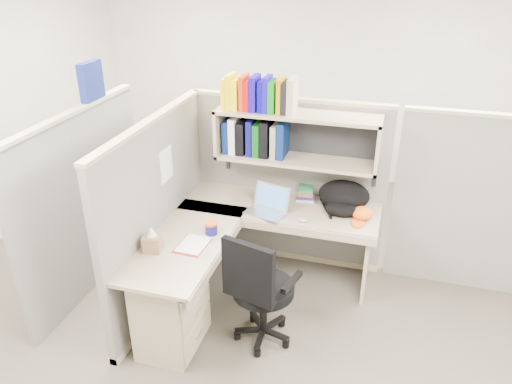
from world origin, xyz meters
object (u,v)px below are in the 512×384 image
(desk, at_px, (203,281))
(backpack, at_px, (343,198))
(task_chair, at_px, (260,306))
(laptop, at_px, (266,202))
(snack_canister, at_px, (211,228))

(desk, xyz_separation_m, backpack, (0.95, 0.91, 0.42))
(backpack, xyz_separation_m, task_chair, (-0.46, -0.97, -0.51))
(backpack, bearing_deg, desk, -142.35)
(task_chair, bearing_deg, laptop, 102.66)
(desk, relative_size, snack_canister, 16.58)
(desk, distance_m, backpack, 1.38)
(snack_canister, height_order, task_chair, task_chair)
(desk, relative_size, backpack, 3.95)
(desk, distance_m, laptop, 0.86)
(backpack, height_order, snack_canister, backpack)
(desk, bearing_deg, snack_canister, 92.40)
(laptop, bearing_deg, desk, -100.56)
(desk, xyz_separation_m, snack_canister, (-0.01, 0.24, 0.34))
(laptop, xyz_separation_m, task_chair, (0.17, -0.74, -0.50))
(laptop, height_order, task_chair, task_chair)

